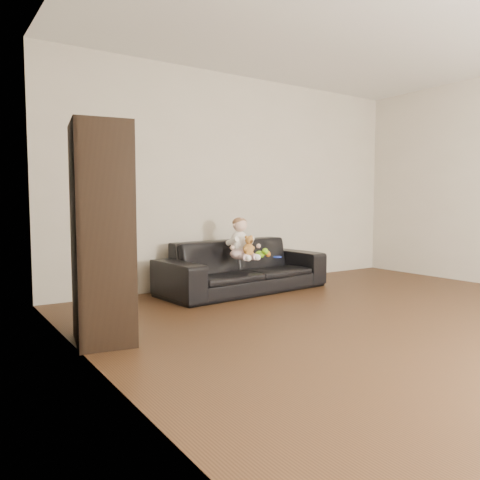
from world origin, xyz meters
TOP-DOWN VIEW (x-y plane):
  - floor at (0.00, 0.00)m, footprint 5.50×5.50m
  - wall_back at (0.00, 2.75)m, footprint 5.00×0.00m
  - wall_left at (-2.50, 0.00)m, footprint 0.00×5.50m
  - sofa at (-0.31, 2.25)m, footprint 2.08×0.97m
  - cabinet at (-2.28, 1.19)m, footprint 0.49×0.61m
  - shelf_item at (-2.26, 1.19)m, footprint 0.22×0.28m
  - baby at (-0.42, 2.14)m, footprint 0.34×0.42m
  - teddy_bear at (-0.41, 2.00)m, footprint 0.13×0.13m
  - toy_green at (-0.16, 2.14)m, footprint 0.14×0.15m
  - toy_rattle at (-0.02, 2.17)m, footprint 0.07×0.07m
  - toy_blue_disc at (0.04, 2.06)m, footprint 0.12×0.12m

SIDE VIEW (x-z plane):
  - floor at x=0.00m, z-range 0.00..0.00m
  - sofa at x=-0.31m, z-range 0.00..0.59m
  - toy_blue_disc at x=0.04m, z-range 0.39..0.40m
  - toy_rattle at x=-0.02m, z-range 0.39..0.45m
  - toy_green at x=-0.16m, z-range 0.39..0.47m
  - teddy_bear at x=-0.41m, z-range 0.44..0.66m
  - baby at x=-0.42m, z-range 0.36..0.83m
  - cabinet at x=-2.28m, z-range 0.00..1.60m
  - shelf_item at x=-2.26m, z-range 1.02..1.30m
  - wall_back at x=0.00m, z-range -1.20..3.80m
  - wall_left at x=-2.50m, z-range -1.45..4.05m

